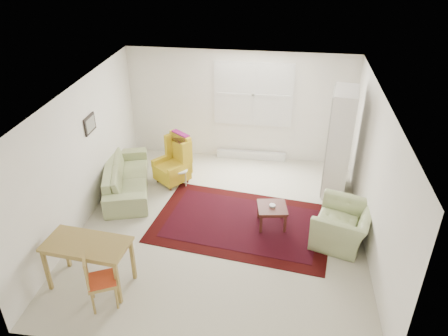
# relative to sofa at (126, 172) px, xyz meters

# --- Properties ---
(room) EXTENTS (5.04, 5.54, 2.51)m
(room) POSITION_rel_sofa_xyz_m (2.12, -0.74, 0.83)
(room) COLOR beige
(room) RESTS_ON ground
(rug) EXTENTS (3.42, 2.45, 0.03)m
(rug) POSITION_rel_sofa_xyz_m (2.46, -0.83, -0.41)
(rug) COLOR black
(rug) RESTS_ON ground
(sofa) EXTENTS (1.41, 2.26, 0.85)m
(sofa) POSITION_rel_sofa_xyz_m (0.00, 0.00, 0.00)
(sofa) COLOR #9CA971
(sofa) RESTS_ON ground
(armchair) EXTENTS (1.17, 1.25, 0.80)m
(armchair) POSITION_rel_sofa_xyz_m (4.20, -1.08, -0.02)
(armchair) COLOR #9CA971
(armchair) RESTS_ON ground
(wingback_chair) EXTENTS (0.88, 0.89, 1.06)m
(wingback_chair) POSITION_rel_sofa_xyz_m (0.84, 0.42, 0.11)
(wingback_chair) COLOR gold
(wingback_chair) RESTS_ON ground
(coffee_table) EXTENTS (0.59, 0.59, 0.42)m
(coffee_table) POSITION_rel_sofa_xyz_m (2.99, -0.80, -0.22)
(coffee_table) COLOR #4A1D16
(coffee_table) RESTS_ON ground
(stool) EXTENTS (0.33, 0.33, 0.39)m
(stool) POSITION_rel_sofa_xyz_m (1.06, 0.30, -0.23)
(stool) COLOR white
(stool) RESTS_ON ground
(cabinet) EXTENTS (0.57, 0.92, 2.16)m
(cabinet) POSITION_rel_sofa_xyz_m (4.20, 0.59, 0.65)
(cabinet) COLOR white
(cabinet) RESTS_ON ground
(desk) EXTENTS (1.29, 0.74, 0.78)m
(desk) POSITION_rel_sofa_xyz_m (0.37, -2.66, -0.03)
(desk) COLOR #9F8340
(desk) RESTS_ON ground
(desk_chair) EXTENTS (0.53, 0.53, 0.91)m
(desk_chair) POSITION_rel_sofa_xyz_m (0.70, -3.01, 0.03)
(desk_chair) COLOR #9F8340
(desk_chair) RESTS_ON ground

